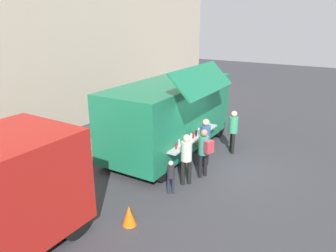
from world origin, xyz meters
name	(u,v)px	position (x,y,z in m)	size (l,w,h in m)	color
ground_plane	(224,168)	(0.00, 0.00, 0.00)	(60.00, 60.00, 0.00)	#38383D
curb_strip	(47,169)	(-3.50, 5.15, 0.07)	(28.00, 1.60, 0.15)	#9E998E
food_truck_main	(171,114)	(0.51, 2.53, 1.52)	(6.35, 3.46, 3.54)	#1A7850
traffic_cone_orange	(129,215)	(-4.33, 0.80, 0.28)	(0.36, 0.36, 0.55)	orange
trash_bin	(169,110)	(4.15, 4.85, 0.43)	(0.60, 0.60, 0.87)	#2F623A
customer_front_ordering	(205,138)	(-0.13, 0.72, 1.04)	(0.57, 0.39, 1.76)	black
customer_mid_with_backpack	(204,149)	(-0.95, 0.34, 1.03)	(0.44, 0.55, 1.68)	black
customer_rear_waiting	(186,155)	(-1.69, 0.60, 1.01)	(0.34, 0.34, 1.69)	black
customer_extra_browsing	(233,128)	(1.52, 0.29, 1.03)	(0.35, 0.35, 1.73)	black
child_near_queue	(171,174)	(-2.44, 0.71, 0.65)	(0.22, 0.22, 1.08)	#202537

